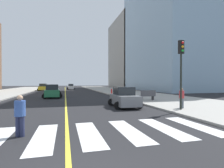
# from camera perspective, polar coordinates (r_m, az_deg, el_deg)

# --- Properties ---
(sidewalk_kerb_east) EXTENTS (10.00, 120.00, 0.15)m
(sidewalk_kerb_east) POSITION_cam_1_polar(r_m,az_deg,el_deg) (26.61, 12.52, -4.00)
(sidewalk_kerb_east) COLOR #9E9B93
(sidewalk_kerb_east) RESTS_ON ground
(crosswalk_paint) EXTENTS (13.50, 4.00, 0.01)m
(crosswalk_paint) POSITION_cam_1_polar(r_m,az_deg,el_deg) (7.82, -14.35, -15.76)
(crosswalk_paint) COLOR silver
(crosswalk_paint) RESTS_ON ground
(lane_divider_paint) EXTENTS (0.16, 80.00, 0.01)m
(lane_divider_paint) POSITION_cam_1_polar(r_m,az_deg,el_deg) (43.56, -14.94, -2.31)
(lane_divider_paint) COLOR yellow
(lane_divider_paint) RESTS_ON ground
(office_tower_glass) EXTENTS (20.00, 28.00, 41.17)m
(office_tower_glass) POSITION_cam_1_polar(r_m,az_deg,el_deg) (55.55, 19.58, 19.89)
(office_tower_glass) COLOR #8CADC6
(office_tower_glass) RESTS_ON ground
(parking_garage_concrete) EXTENTS (18.00, 24.00, 27.49)m
(parking_garage_concrete) POSITION_cam_1_polar(r_m,az_deg,el_deg) (74.81, 7.84, 9.47)
(parking_garage_concrete) COLOR #9E9B93
(parking_garage_concrete) RESTS_ON ground
(car_yellow_nearest) EXTENTS (2.68, 4.19, 1.84)m
(car_yellow_nearest) POSITION_cam_1_polar(r_m,az_deg,el_deg) (48.62, -21.43, -1.02)
(car_yellow_nearest) COLOR gold
(car_yellow_nearest) RESTS_ON ground
(car_gray_second) EXTENTS (2.58, 4.05, 1.78)m
(car_gray_second) POSITION_cam_1_polar(r_m,az_deg,el_deg) (15.67, 3.99, -4.43)
(car_gray_second) COLOR slate
(car_gray_second) RESTS_ON ground
(car_white_third) EXTENTS (2.41, 3.80, 1.68)m
(car_white_third) POSITION_cam_1_polar(r_m,az_deg,el_deg) (54.82, -13.24, -0.90)
(car_white_third) COLOR silver
(car_white_third) RESTS_ON ground
(car_silver_fourth) EXTENTS (2.46, 3.83, 1.68)m
(car_silver_fourth) POSITION_cam_1_polar(r_m,az_deg,el_deg) (33.85, -18.31, -1.83)
(car_silver_fourth) COLOR #B7B7BC
(car_silver_fourth) RESTS_ON ground
(car_green_fifth) EXTENTS (2.76, 4.31, 1.89)m
(car_green_fifth) POSITION_cam_1_polar(r_m,az_deg,el_deg) (26.17, -18.83, -2.32)
(car_green_fifth) COLOR #236B42
(car_green_fifth) RESTS_ON ground
(traffic_light_near_corner) EXTENTS (0.36, 0.41, 5.19)m
(traffic_light_near_corner) POSITION_cam_1_polar(r_m,az_deg,el_deg) (14.22, 21.55, 6.89)
(traffic_light_near_corner) COLOR black
(traffic_light_near_corner) RESTS_ON sidewalk_kerb_east
(park_bench) EXTENTS (1.82, 0.64, 1.12)m
(park_bench) POSITION_cam_1_polar(r_m,az_deg,el_deg) (20.56, 11.50, -3.64)
(park_bench) COLOR #47474C
(park_bench) RESTS_ON sidewalk_kerb_east
(pedestrian_crossing) EXTENTS (0.42, 0.42, 1.69)m
(pedestrian_crossing) POSITION_cam_1_polar(r_m,az_deg,el_deg) (8.11, -27.72, -8.53)
(pedestrian_crossing) COLOR #232847
(pedestrian_crossing) RESTS_ON ground
(pedestrian_waiting_east) EXTENTS (0.39, 0.39, 1.59)m
(pedestrian_waiting_east) POSITION_cam_1_polar(r_m,az_deg,el_deg) (14.99, 21.68, -3.97)
(pedestrian_waiting_east) COLOR slate
(pedestrian_waiting_east) RESTS_ON sidewalk_kerb_east
(fire_hydrant) EXTENTS (0.26, 0.26, 0.89)m
(fire_hydrant) POSITION_cam_1_polar(r_m,az_deg,el_deg) (31.77, -0.11, -2.33)
(fire_hydrant) COLOR red
(fire_hydrant) RESTS_ON sidewalk_kerb_east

